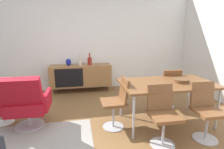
{
  "coord_description": "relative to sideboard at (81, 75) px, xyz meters",
  "views": [
    {
      "loc": [
        -0.06,
        -2.45,
        1.6
      ],
      "look_at": [
        0.52,
        0.5,
        0.87
      ],
      "focal_mm": 28.76,
      "sensor_mm": 36.0,
      "label": 1
    }
  ],
  "objects": [
    {
      "name": "lounge_chair_red",
      "position": [
        -0.93,
        -1.78,
        0.03
      ],
      "size": [
        0.73,
        0.67,
        0.95
      ],
      "color": "red",
      "rests_on": "ground_plane"
    },
    {
      "name": "side_table_round",
      "position": [
        -1.41,
        -1.49,
        -0.12
      ],
      "size": [
        0.44,
        0.44,
        0.52
      ],
      "color": "white",
      "rests_on": "ground_plane"
    },
    {
      "name": "vase_cobalt",
      "position": [
        0.25,
        0.0,
        0.39
      ],
      "size": [
        0.11,
        0.11,
        0.31
      ],
      "color": "maroon",
      "rests_on": "sideboard"
    },
    {
      "name": "sideboard",
      "position": [
        0.0,
        0.0,
        0.0
      ],
      "size": [
        1.6,
        0.45,
        0.72
      ],
      "color": "olive",
      "rests_on": "ground_plane"
    },
    {
      "name": "vase_ceramic_small",
      "position": [
        -0.0,
        0.0,
        0.38
      ],
      "size": [
        0.11,
        0.11,
        0.29
      ],
      "color": "beige",
      "rests_on": "sideboard"
    },
    {
      "name": "wooden_bowl_on_table",
      "position": [
        1.67,
        -2.05,
        0.33
      ],
      "size": [
        0.26,
        0.26,
        0.06
      ],
      "primitive_type": "cylinder",
      "color": "brown",
      "rests_on": "dining_table"
    },
    {
      "name": "dining_table",
      "position": [
        1.43,
        -2.02,
        0.26
      ],
      "size": [
        1.6,
        0.9,
        0.74
      ],
      "color": "brown",
      "rests_on": "ground_plane"
    },
    {
      "name": "vase_sculptural_dark",
      "position": [
        -0.3,
        0.0,
        0.37
      ],
      "size": [
        0.13,
        0.13,
        0.18
      ],
      "color": "navy",
      "rests_on": "sideboard"
    },
    {
      "name": "dining_chair_near_window",
      "position": [
        0.54,
        -2.02,
        0.03
      ],
      "size": [
        0.43,
        0.41,
        0.86
      ],
      "color": "brown",
      "rests_on": "ground_plane"
    },
    {
      "name": "fruit_bowl",
      "position": [
        -1.41,
        -1.49,
        0.12
      ],
      "size": [
        0.2,
        0.2,
        0.11
      ],
      "color": "#262628",
      "rests_on": "side_table_round"
    },
    {
      "name": "dining_chair_back_right",
      "position": [
        1.78,
        -1.47,
        0.03
      ],
      "size": [
        0.43,
        0.45,
        0.86
      ],
      "color": "brown",
      "rests_on": "ground_plane"
    },
    {
      "name": "dining_chair_front_left",
      "position": [
        1.08,
        -2.58,
        0.03
      ],
      "size": [
        0.41,
        0.43,
        0.86
      ],
      "color": "brown",
      "rests_on": "ground_plane"
    },
    {
      "name": "dining_chair_front_right",
      "position": [
        1.78,
        -2.58,
        0.03
      ],
      "size": [
        0.41,
        0.44,
        0.86
      ],
      "color": "brown",
      "rests_on": "ground_plane"
    },
    {
      "name": "wall_back",
      "position": [
        -0.02,
        0.3,
        0.96
      ],
      "size": [
        6.8,
        0.12,
        2.8
      ],
      "primitive_type": "cube",
      "color": "white",
      "rests_on": "ground_plane"
    },
    {
      "name": "ground_plane",
      "position": [
        -0.02,
        -2.3,
        -0.44
      ],
      "size": [
        8.32,
        8.32,
        0.0
      ],
      "primitive_type": "plane",
      "color": "brown"
    }
  ]
}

